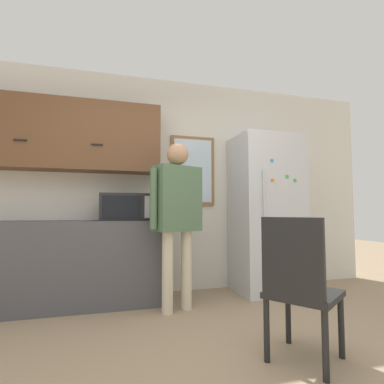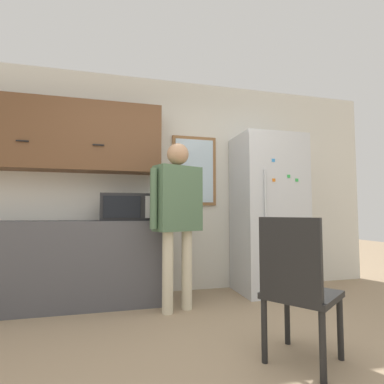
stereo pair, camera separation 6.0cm
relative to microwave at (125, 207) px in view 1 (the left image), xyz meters
name	(u,v)px [view 1 (the left image)]	position (x,y,z in m)	size (l,w,h in m)	color
ground_plane	(215,384)	(0.43, -1.70, -1.04)	(16.00, 16.00, 0.00)	#9E8466
back_wall	(158,184)	(0.43, 0.38, 0.31)	(6.00, 0.06, 2.70)	silver
counter	(57,264)	(-0.69, 0.05, -0.60)	(2.16, 0.61, 0.90)	#4C4C51
upper_cabinets	(63,135)	(-0.69, 0.19, 0.80)	(2.16, 0.34, 0.79)	brown
microwave	(125,207)	(0.00, 0.00, 0.00)	(0.55, 0.39, 0.29)	#232326
person	(177,207)	(0.50, -0.40, 0.00)	(0.59, 0.38, 1.70)	beige
refrigerator	(267,213)	(1.76, 0.02, -0.07)	(0.80, 0.67, 1.95)	silver
chair	(299,283)	(1.04, -1.64, -0.52)	(0.60, 0.60, 0.96)	black
window	(193,171)	(0.87, 0.34, 0.48)	(0.58, 0.05, 0.90)	olive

